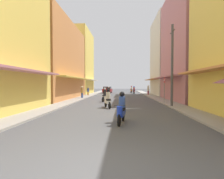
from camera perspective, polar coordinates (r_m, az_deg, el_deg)
ground_plane at (r=23.62m, az=2.28°, el=-3.02°), size 104.67×104.67×0.00m
sidewalk_left at (r=24.29m, az=-10.15°, el=-2.78°), size 1.62×55.58×0.12m
sidewalk_right at (r=24.08m, az=14.82°, el=-2.85°), size 1.62×55.58×0.12m
building_left_mid at (r=24.95m, az=-19.22°, el=8.73°), size 7.05×13.69×10.09m
building_left_far at (r=36.32m, az=-11.88°, el=8.51°), size 7.05×9.17×12.56m
building_right_mid at (r=22.97m, az=25.91°, el=12.81°), size 7.05×10.15×12.89m
building_right_far at (r=32.65m, az=18.89°, el=9.92°), size 7.05×9.32×13.34m
motorbike_orange at (r=39.29m, az=6.35°, el=-0.12°), size 0.55×1.81×1.58m
motorbike_white at (r=14.37m, az=-1.47°, el=-3.26°), size 0.77×1.73×1.58m
motorbike_maroon at (r=36.14m, az=7.23°, el=-0.28°), size 0.61×1.79×1.58m
motorbike_blue at (r=8.73m, az=3.10°, el=-6.48°), size 0.57×1.80×1.58m
motorbike_black at (r=30.49m, az=-1.07°, el=-0.63°), size 0.68×1.77×1.58m
motorbike_silver at (r=19.56m, az=-2.16°, el=-1.94°), size 0.77×1.73×1.58m
parked_car at (r=38.65m, az=-1.48°, el=-0.09°), size 1.94×4.17×1.45m
pedestrian_far at (r=24.00m, az=-9.77°, el=-0.66°), size 0.44×0.44×1.72m
pedestrian_crossing at (r=29.36m, az=-7.83°, el=-0.60°), size 0.34×0.34×1.56m
pedestrian_foreground at (r=31.50m, az=11.76°, el=-0.06°), size 0.44×0.44×1.77m
utility_pole at (r=15.68m, az=19.06°, el=7.52°), size 0.20×1.20×6.97m
street_sign_no_entry at (r=17.75m, az=16.74°, el=0.89°), size 0.07×0.60×2.65m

